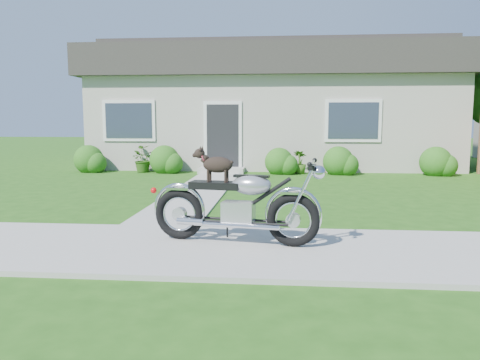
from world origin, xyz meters
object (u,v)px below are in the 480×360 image
object	(u,v)px
house	(273,106)
potted_plant_right	(300,162)
motorcycle_with_dog	(237,203)
potted_plant_left	(141,159)

from	to	relation	value
house	potted_plant_right	xyz separation A→B (m)	(0.90, -3.44, -1.80)
potted_plant_right	motorcycle_with_dog	distance (m)	8.42
potted_plant_right	house	bearing A→B (deg)	104.62
house	motorcycle_with_dog	xyz separation A→B (m)	(-0.21, -11.79, -1.60)
potted_plant_right	motorcycle_with_dog	size ratio (longest dim) A/B	0.32
potted_plant_left	house	bearing A→B (deg)	40.77
potted_plant_left	motorcycle_with_dog	distance (m)	9.16
house	potted_plant_left	distance (m)	5.56
house	potted_plant_right	distance (m)	3.99
potted_plant_right	motorcycle_with_dog	bearing A→B (deg)	-97.60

